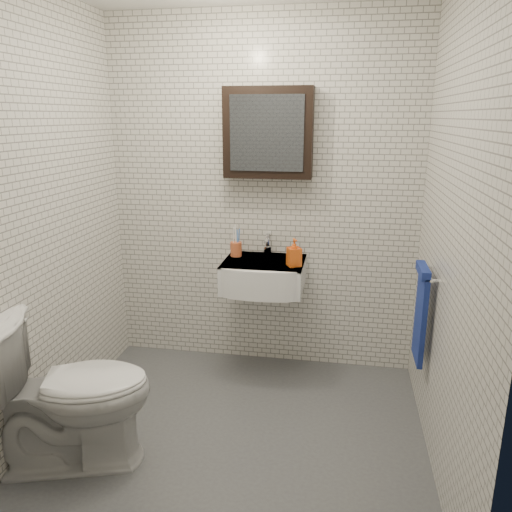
# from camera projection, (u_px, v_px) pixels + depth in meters

# --- Properties ---
(ground) EXTENTS (2.20, 2.00, 0.01)m
(ground) POSITION_uv_depth(u_px,v_px,m) (234.00, 434.00, 2.93)
(ground) COLOR #494B51
(ground) RESTS_ON ground
(room_shell) EXTENTS (2.22, 2.02, 2.51)m
(room_shell) POSITION_uv_depth(u_px,v_px,m) (231.00, 186.00, 2.54)
(room_shell) COLOR silver
(room_shell) RESTS_ON ground
(washbasin) EXTENTS (0.55, 0.50, 0.20)m
(washbasin) POSITION_uv_depth(u_px,v_px,m) (263.00, 275.00, 3.42)
(washbasin) COLOR white
(washbasin) RESTS_ON room_shell
(faucet) EXTENTS (0.06, 0.20, 0.15)m
(faucet) POSITION_uv_depth(u_px,v_px,m) (268.00, 246.00, 3.56)
(faucet) COLOR silver
(faucet) RESTS_ON washbasin
(mirror_cabinet) EXTENTS (0.60, 0.15, 0.60)m
(mirror_cabinet) POSITION_uv_depth(u_px,v_px,m) (268.00, 133.00, 3.34)
(mirror_cabinet) COLOR black
(mirror_cabinet) RESTS_ON room_shell
(towel_rail) EXTENTS (0.09, 0.30, 0.58)m
(towel_rail) POSITION_uv_depth(u_px,v_px,m) (421.00, 310.00, 2.90)
(towel_rail) COLOR silver
(towel_rail) RESTS_ON room_shell
(toothbrush_cup) EXTENTS (0.10, 0.10, 0.22)m
(toothbrush_cup) POSITION_uv_depth(u_px,v_px,m) (236.00, 248.00, 3.53)
(toothbrush_cup) COLOR #C35830
(toothbrush_cup) RESTS_ON washbasin
(soap_bottle) EXTENTS (0.11, 0.11, 0.19)m
(soap_bottle) POSITION_uv_depth(u_px,v_px,m) (294.00, 252.00, 3.29)
(soap_bottle) COLOR #FD551A
(soap_bottle) RESTS_ON washbasin
(toilet) EXTENTS (0.94, 0.70, 0.86)m
(toilet) POSITION_uv_depth(u_px,v_px,m) (69.00, 390.00, 2.61)
(toilet) COLOR white
(toilet) RESTS_ON ground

